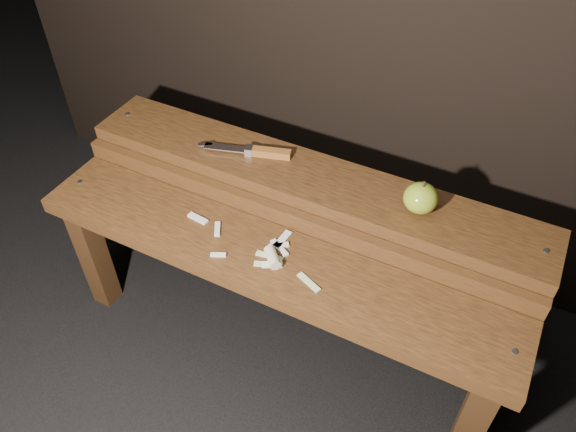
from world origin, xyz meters
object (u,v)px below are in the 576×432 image
at_px(bench_rear_tier, 307,200).
at_px(apple, 421,198).
at_px(bench_front_tier, 265,277).
at_px(knife, 259,152).

height_order(bench_rear_tier, apple, apple).
distance_m(bench_front_tier, knife, 0.32).
bearing_deg(bench_rear_tier, apple, 0.89).
height_order(bench_front_tier, apple, apple).
xyz_separation_m(bench_front_tier, knife, (-0.14, 0.24, 0.16)).
xyz_separation_m(bench_front_tier, apple, (0.28, 0.23, 0.18)).
distance_m(bench_front_tier, apple, 0.41).
relative_size(bench_front_tier, knife, 5.02).
bearing_deg(bench_front_tier, knife, 120.74).
xyz_separation_m(bench_rear_tier, knife, (-0.14, 0.01, 0.10)).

